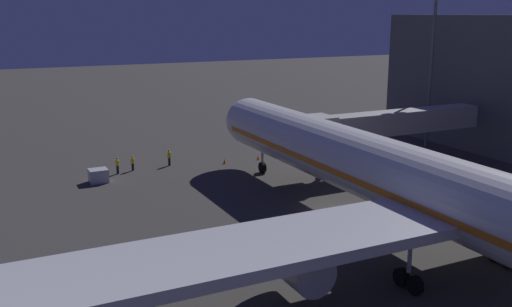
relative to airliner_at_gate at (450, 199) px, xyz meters
The scene contains 10 objects.
ground_plane 13.99m from the airliner_at_gate, 90.00° to the right, with size 320.00×320.00×0.00m, color #383533.
airliner_at_gate is the anchor object (origin of this frame).
jet_bridge 26.27m from the airliner_at_gate, 118.28° to the right, with size 23.32×3.40×6.77m.
apron_floodlight_mast 39.78m from the airliner_at_gate, 130.44° to the right, with size 2.90×0.50×19.49m.
baggage_container_near_belt 36.52m from the airliner_at_gate, 62.02° to the right, with size 1.89×1.65×1.40m, color #B7BABF.
ground_crew_near_nose_gear 36.44m from the airliner_at_gate, 76.79° to the right, with size 0.40×0.40×1.90m.
ground_crew_marshaller_fwd 37.48m from the airliner_at_gate, 67.14° to the right, with size 0.40×0.40×1.84m.
ground_crew_under_port_wing 37.39m from the airliner_at_gate, 70.12° to the right, with size 0.40×0.40×1.72m.
traffic_cone_nose_port 33.62m from the airliner_at_gate, 93.79° to the right, with size 0.36×0.36×0.55m, color orange.
traffic_cone_nose_starboard 33.62m from the airliner_at_gate, 86.21° to the right, with size 0.36×0.36×0.55m, color orange.
Camera 1 is at (27.71, 40.06, 17.10)m, focal length 40.36 mm.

